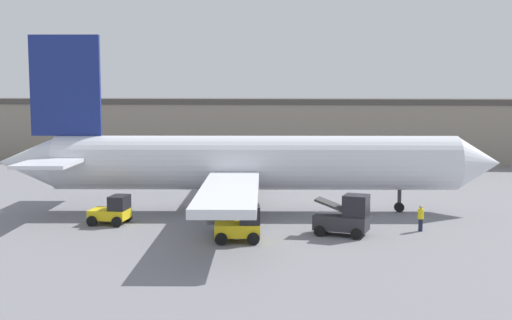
{
  "coord_description": "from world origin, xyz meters",
  "views": [
    {
      "loc": [
        5.91,
        -45.83,
        8.79
      ],
      "look_at": [
        0.0,
        0.0,
        3.81
      ],
      "focal_mm": 45.0,
      "sensor_mm": 36.0,
      "label": 1
    }
  ],
  "objects_px": {
    "ground_crew_worker": "(421,217)",
    "baggage_tug": "(113,211)",
    "belt_loader_truck": "(346,217)",
    "pushback_tug": "(241,225)",
    "airplane": "(242,163)"
  },
  "relations": [
    {
      "from": "ground_crew_worker",
      "to": "baggage_tug",
      "type": "xyz_separation_m",
      "value": [
        -19.98,
        -0.33,
        0.0
      ]
    },
    {
      "from": "baggage_tug",
      "to": "belt_loader_truck",
      "type": "relative_size",
      "value": 0.71
    },
    {
      "from": "baggage_tug",
      "to": "pushback_tug",
      "type": "relative_size",
      "value": 0.87
    },
    {
      "from": "belt_loader_truck",
      "to": "pushback_tug",
      "type": "xyz_separation_m",
      "value": [
        -6.07,
        -2.42,
        -0.19
      ]
    },
    {
      "from": "airplane",
      "to": "pushback_tug",
      "type": "xyz_separation_m",
      "value": [
        1.34,
        -9.29,
        -2.62
      ]
    },
    {
      "from": "airplane",
      "to": "belt_loader_truck",
      "type": "height_order",
      "value": "airplane"
    },
    {
      "from": "ground_crew_worker",
      "to": "belt_loader_truck",
      "type": "height_order",
      "value": "belt_loader_truck"
    },
    {
      "from": "ground_crew_worker",
      "to": "baggage_tug",
      "type": "bearing_deg",
      "value": 36.09
    },
    {
      "from": "airplane",
      "to": "belt_loader_truck",
      "type": "relative_size",
      "value": 10.38
    },
    {
      "from": "pushback_tug",
      "to": "belt_loader_truck",
      "type": "bearing_deg",
      "value": 12.49
    },
    {
      "from": "baggage_tug",
      "to": "belt_loader_truck",
      "type": "bearing_deg",
      "value": -3.8
    },
    {
      "from": "belt_loader_truck",
      "to": "pushback_tug",
      "type": "relative_size",
      "value": 1.23
    },
    {
      "from": "belt_loader_truck",
      "to": "baggage_tug",
      "type": "bearing_deg",
      "value": -171.21
    },
    {
      "from": "airplane",
      "to": "ground_crew_worker",
      "type": "bearing_deg",
      "value": -29.42
    },
    {
      "from": "airplane",
      "to": "baggage_tug",
      "type": "bearing_deg",
      "value": -152.1
    }
  ]
}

